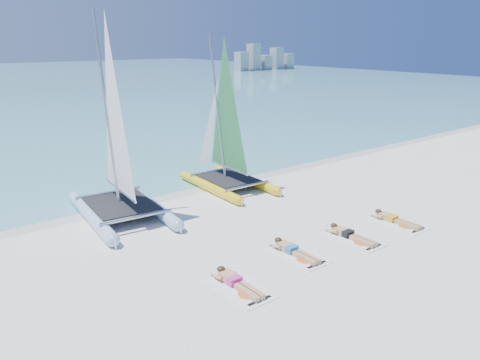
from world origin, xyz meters
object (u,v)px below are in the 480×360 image
object	(u,v)px
catamaran_blue	(116,155)
towel_d	(398,223)
catamaran_yellow	(221,138)
towel_b	(297,255)
sunbather_b	(293,250)
towel_a	(240,288)
towel_c	(354,239)
sunbather_d	(394,219)
sunbather_a	(235,281)
sunbather_c	(349,234)

from	to	relation	value
catamaran_blue	towel_d	size ratio (longest dim) A/B	3.91
catamaran_yellow	towel_b	size ratio (longest dim) A/B	3.46
sunbather_b	towel_a	bearing A→B (deg)	-165.33
towel_a	towel_c	xyz separation A→B (m)	(4.61, 0.18, 0.00)
towel_b	sunbather_d	size ratio (longest dim) A/B	1.07
catamaran_blue	catamaran_yellow	xyz separation A→B (m)	(4.93, 0.73, -0.14)
towel_c	towel_d	world-z (taller)	same
towel_c	catamaran_yellow	bearing A→B (deg)	89.01
catamaran_blue	sunbather_b	distance (m)	6.84
catamaran_yellow	sunbather_a	xyz separation A→B (m)	(-4.74, -7.15, -1.90)
towel_c	sunbather_d	distance (m)	2.22
towel_c	towel_b	bearing A→B (deg)	173.12
catamaran_yellow	sunbather_d	xyz separation A→B (m)	(2.09, -7.06, -1.90)
sunbather_a	catamaran_yellow	bearing A→B (deg)	56.50
sunbather_b	towel_d	distance (m)	4.44
sunbather_a	towel_b	distance (m)	2.44
towel_a	sunbather_d	size ratio (longest dim) A/B	1.07
towel_c	towel_d	bearing A→B (deg)	-2.30
towel_d	sunbather_d	xyz separation A→B (m)	(0.00, 0.19, 0.11)
sunbather_a	towel_b	size ratio (longest dim) A/B	0.93
catamaran_yellow	towel_b	world-z (taller)	catamaran_yellow
sunbather_a	sunbather_b	xyz separation A→B (m)	(2.43, 0.44, 0.00)
catamaran_yellow	towel_a	size ratio (longest dim) A/B	3.46
sunbather_a	towel_c	distance (m)	4.61
sunbather_b	towel_d	bearing A→B (deg)	-7.05
catamaran_blue	sunbather_a	size ratio (longest dim) A/B	4.19
towel_c	sunbather_c	world-z (taller)	sunbather_c
towel_a	towel_d	bearing A→B (deg)	0.77
towel_a	sunbather_c	xyz separation A→B (m)	(4.61, 0.37, 0.11)
catamaran_yellow	sunbather_a	size ratio (longest dim) A/B	3.71
towel_a	catamaran_blue	bearing A→B (deg)	91.67
catamaran_yellow	sunbather_d	world-z (taller)	catamaran_yellow
catamaran_yellow	sunbather_b	size ratio (longest dim) A/B	3.71
sunbather_a	sunbather_d	size ratio (longest dim) A/B	1.00
sunbather_b	catamaran_blue	bearing A→B (deg)	113.68
catamaran_blue	towel_d	xyz separation A→B (m)	(7.02, -6.52, -2.15)
catamaran_yellow	towel_d	bearing A→B (deg)	-71.64
towel_a	sunbather_d	bearing A→B (deg)	2.38
sunbather_b	towel_c	bearing A→B (deg)	-11.79
towel_b	towel_d	world-z (taller)	same
sunbather_a	sunbather_b	bearing A→B (deg)	10.36
towel_b	sunbather_b	xyz separation A→B (m)	(0.00, 0.19, 0.11)
sunbather_b	sunbather_c	world-z (taller)	same
towel_a	sunbather_c	world-z (taller)	sunbather_c
catamaran_blue	sunbather_d	size ratio (longest dim) A/B	4.19
catamaran_yellow	towel_c	world-z (taller)	catamaran_yellow
towel_b	sunbather_c	distance (m)	2.19
sunbather_c	sunbather_d	xyz separation A→B (m)	(2.22, -0.09, 0.00)
sunbather_a	towel_d	size ratio (longest dim) A/B	0.93
towel_a	sunbather_a	bearing A→B (deg)	90.00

